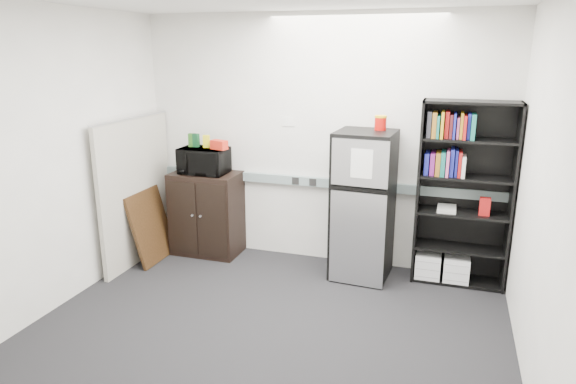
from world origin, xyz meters
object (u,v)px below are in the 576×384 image
at_px(bookshelf, 462,190).
at_px(microwave, 204,161).
at_px(cubicle_partition, 137,190).
at_px(refrigerator, 363,206).
at_px(cabinet, 207,213).

distance_m(bookshelf, microwave, 2.78).
relative_size(cubicle_partition, refrigerator, 1.06).
distance_m(bookshelf, refrigerator, 0.98).
height_order(cubicle_partition, cabinet, cubicle_partition).
height_order(bookshelf, microwave, bookshelf).
xyz_separation_m(cabinet, microwave, (0.00, -0.02, 0.63)).
distance_m(cabinet, microwave, 0.63).
bearing_deg(cabinet, microwave, -90.00).
xyz_separation_m(bookshelf, refrigerator, (-0.95, -0.15, -0.20)).
distance_m(cubicle_partition, microwave, 0.81).
bearing_deg(microwave, bookshelf, 0.89).
bearing_deg(refrigerator, microwave, -178.32).
distance_m(bookshelf, cabinet, 2.82).
height_order(cabinet, refrigerator, refrigerator).
distance_m(cubicle_partition, cabinet, 0.83).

